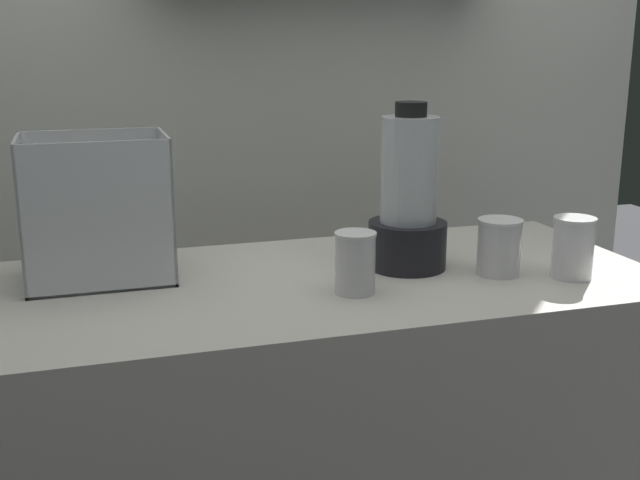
# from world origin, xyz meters

# --- Properties ---
(counter) EXTENTS (1.40, 0.64, 0.90)m
(counter) POSITION_xyz_m (0.00, 0.00, 0.45)
(counter) COLOR beige
(counter) RESTS_ON ground_plane
(back_wall_unit) EXTENTS (2.60, 0.24, 2.50)m
(back_wall_unit) POSITION_xyz_m (0.01, 0.77, 1.26)
(back_wall_unit) COLOR silver
(back_wall_unit) RESTS_ON ground_plane
(carrot_display_bin) EXTENTS (0.28, 0.22, 0.29)m
(carrot_display_bin) POSITION_xyz_m (-0.43, 0.13, 0.99)
(carrot_display_bin) COLOR white
(carrot_display_bin) RESTS_ON counter
(blender_pitcher) EXTENTS (0.17, 0.17, 0.35)m
(blender_pitcher) POSITION_xyz_m (0.20, 0.02, 1.04)
(blender_pitcher) COLOR black
(blender_pitcher) RESTS_ON counter
(juice_cup_orange_far_left) EXTENTS (0.08, 0.08, 0.12)m
(juice_cup_orange_far_left) POSITION_xyz_m (0.04, -0.11, 0.95)
(juice_cup_orange_far_left) COLOR white
(juice_cup_orange_far_left) RESTS_ON counter
(juice_cup_mango_left) EXTENTS (0.09, 0.09, 0.12)m
(juice_cup_mango_left) POSITION_xyz_m (0.36, -0.08, 0.95)
(juice_cup_mango_left) COLOR white
(juice_cup_mango_left) RESTS_ON counter
(juice_cup_carrot_middle) EXTENTS (0.09, 0.09, 0.13)m
(juice_cup_carrot_middle) POSITION_xyz_m (0.49, -0.15, 0.95)
(juice_cup_carrot_middle) COLOR white
(juice_cup_carrot_middle) RESTS_ON counter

